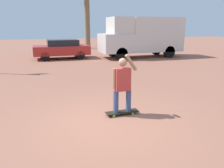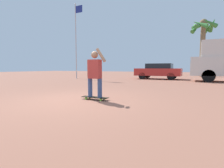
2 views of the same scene
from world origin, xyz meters
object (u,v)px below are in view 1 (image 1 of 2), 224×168
(skateboard, at_px, (122,112))
(camper_van, at_px, (143,36))
(parked_car_red, at_px, (62,48))
(person_skateboarder, at_px, (122,82))

(skateboard, bearing_deg, camper_van, 61.11)
(skateboard, bearing_deg, parked_car_red, 91.66)
(skateboard, xyz_separation_m, parked_car_red, (-0.33, 11.51, 0.68))
(camper_van, xyz_separation_m, parked_car_red, (-6.06, 1.12, -0.90))
(skateboard, distance_m, camper_van, 11.97)
(parked_car_red, bearing_deg, person_skateboarder, -88.35)
(skateboard, height_order, person_skateboarder, person_skateboarder)
(person_skateboarder, relative_size, camper_van, 0.24)
(skateboard, relative_size, camper_van, 0.14)
(camper_van, bearing_deg, skateboard, -118.89)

